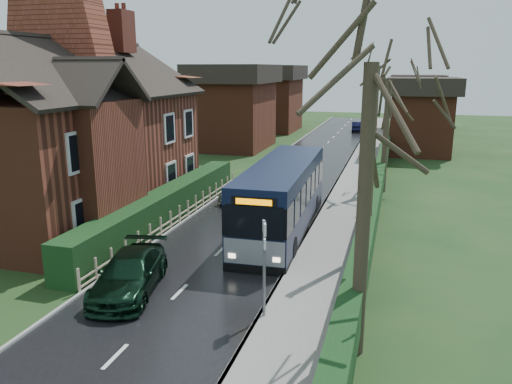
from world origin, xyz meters
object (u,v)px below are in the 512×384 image
(car_silver, at_px, (243,190))
(bus_stop_sign, at_px, (264,255))
(car_green, at_px, (130,274))
(telegraph_pole, at_px, (371,166))
(bus, at_px, (282,198))
(brick_house, at_px, (69,130))

(car_silver, bearing_deg, bus_stop_sign, -55.80)
(car_green, relative_size, telegraph_pole, 0.60)
(bus, xyz_separation_m, car_silver, (-3.32, 4.69, -0.96))
(bus, xyz_separation_m, telegraph_pole, (3.98, -2.48, 2.17))
(bus_stop_sign, xyz_separation_m, telegraph_pole, (2.60, 5.80, 1.70))
(bus, height_order, car_silver, bus)
(bus_stop_sign, bearing_deg, brick_house, 126.33)
(brick_house, xyz_separation_m, bus, (10.56, 0.50, -2.80))
(car_silver, bearing_deg, bus, -40.40)
(car_green, bearing_deg, telegraph_pole, 22.60)
(car_green, height_order, telegraph_pole, telegraph_pole)
(telegraph_pole, bearing_deg, bus, 159.09)
(bus, distance_m, bus_stop_sign, 8.40)
(bus, relative_size, telegraph_pole, 1.42)
(brick_house, xyz_separation_m, car_silver, (7.23, 5.19, -3.76))
(telegraph_pole, bearing_deg, car_green, -133.93)
(bus_stop_sign, bearing_deg, telegraph_pole, 45.26)
(bus_stop_sign, relative_size, telegraph_pole, 0.42)
(brick_house, distance_m, bus, 10.94)
(car_silver, xyz_separation_m, car_green, (-0.10, -12.36, 0.03))
(bus, height_order, car_green, bus)
(telegraph_pole, bearing_deg, bus_stop_sign, -103.16)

